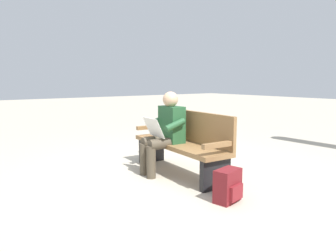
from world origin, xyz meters
TOP-DOWN VIEW (x-y plane):
  - ground_plane at (0.00, 0.00)m, footprint 40.00×40.00m
  - bench_near at (-0.01, -0.07)m, footprint 1.83×0.61m
  - person_seated at (0.13, 0.15)m, footprint 0.59×0.59m
  - backpack at (-1.17, 0.23)m, footprint 0.28×0.35m

SIDE VIEW (x-z plane):
  - ground_plane at x=0.00m, z-range 0.00..0.00m
  - backpack at x=-1.17m, z-range 0.00..0.37m
  - bench_near at x=-0.01m, z-range 0.01..0.91m
  - person_seated at x=0.13m, z-range 0.04..1.22m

